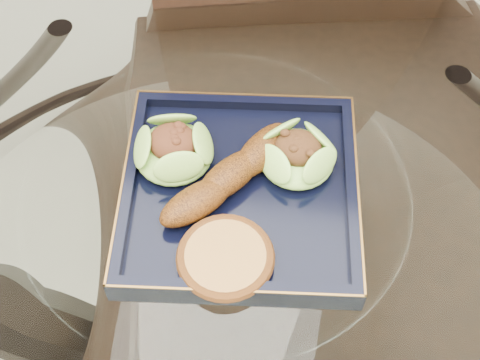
# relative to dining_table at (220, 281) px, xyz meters

# --- Properties ---
(dining_table) EXTENTS (1.13, 1.13, 0.77)m
(dining_table) POSITION_rel_dining_table_xyz_m (0.00, 0.00, 0.00)
(dining_table) COLOR white
(dining_table) RESTS_ON ground
(dining_chair) EXTENTS (0.56, 0.56, 1.07)m
(dining_chair) POSITION_rel_dining_table_xyz_m (0.08, 0.28, -0.00)
(dining_chair) COLOR black
(dining_chair) RESTS_ON ground
(navy_plate) EXTENTS (0.30, 0.30, 0.02)m
(navy_plate) POSITION_rel_dining_table_xyz_m (0.02, 0.03, 0.17)
(navy_plate) COLOR black
(navy_plate) RESTS_ON dining_table
(lettuce_wrap_left) EXTENTS (0.10, 0.10, 0.03)m
(lettuce_wrap_left) POSITION_rel_dining_table_xyz_m (-0.06, 0.06, 0.20)
(lettuce_wrap_left) COLOR #62A02E
(lettuce_wrap_left) RESTS_ON navy_plate
(lettuce_wrap_right) EXTENTS (0.12, 0.12, 0.03)m
(lettuce_wrap_right) POSITION_rel_dining_table_xyz_m (0.08, 0.08, 0.20)
(lettuce_wrap_right) COLOR #6BA831
(lettuce_wrap_right) RESTS_ON navy_plate
(roasted_plantain) EXTENTS (0.14, 0.17, 0.04)m
(roasted_plantain) POSITION_rel_dining_table_xyz_m (0.01, 0.04, 0.20)
(roasted_plantain) COLOR #68330B
(roasted_plantain) RESTS_ON navy_plate
(crumb_patty) EXTENTS (0.12, 0.12, 0.02)m
(crumb_patty) POSITION_rel_dining_table_xyz_m (0.02, -0.06, 0.19)
(crumb_patty) COLOR #AE7F3A
(crumb_patty) RESTS_ON navy_plate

